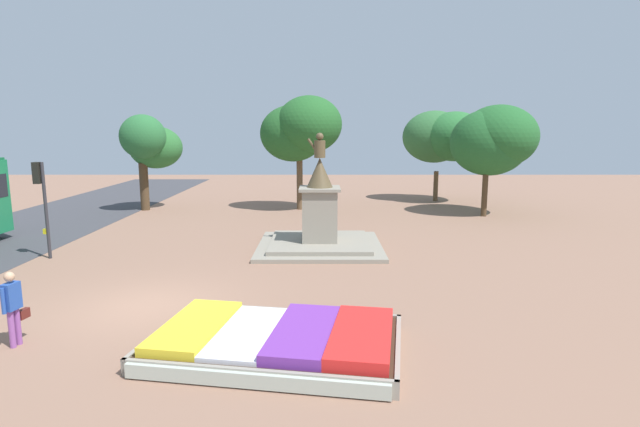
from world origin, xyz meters
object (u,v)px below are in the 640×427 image
object	(u,v)px
statue_monument	(318,225)
pedestrian_with_handbag	(11,304)
flower_planter	(278,341)
traffic_light_mid_block	(40,193)

from	to	relation	value
statue_monument	pedestrian_with_handbag	distance (m)	11.69
flower_planter	pedestrian_with_handbag	distance (m)	6.03
flower_planter	statue_monument	distance (m)	9.84
flower_planter	traffic_light_mid_block	distance (m)	12.65
traffic_light_mid_block	pedestrian_with_handbag	world-z (taller)	traffic_light_mid_block
statue_monument	traffic_light_mid_block	size ratio (longest dim) A/B	1.38
traffic_light_mid_block	flower_planter	bearing A→B (deg)	-40.45
flower_planter	traffic_light_mid_block	size ratio (longest dim) A/B	1.62
pedestrian_with_handbag	statue_monument	bearing A→B (deg)	53.99
statue_monument	pedestrian_with_handbag	world-z (taller)	statue_monument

